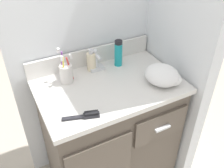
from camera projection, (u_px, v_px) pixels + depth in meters
wall_back at (85, 17)px, 1.48m from camera, size 1.00×0.08×2.20m
wall_right at (181, 21)px, 1.43m from camera, size 0.08×0.61×2.20m
vanity at (110, 132)px, 1.64m from camera, size 0.82×0.55×0.81m
backsplash at (91, 56)px, 1.58m from camera, size 0.82×0.02×0.11m
sink_faucet at (96, 63)px, 1.53m from camera, size 0.09×0.09×0.14m
toothbrush_cup at (66, 73)px, 1.41m from camera, size 0.08×0.08×0.21m
soap_dispenser at (91, 61)px, 1.52m from camera, size 0.06×0.06×0.15m
shaving_cream_can at (118, 53)px, 1.55m from camera, size 0.05×0.05×0.17m
hairbrush at (86, 116)px, 1.20m from camera, size 0.18×0.08×0.03m
hand_towel at (164, 75)px, 1.42m from camera, size 0.19×0.21×0.10m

